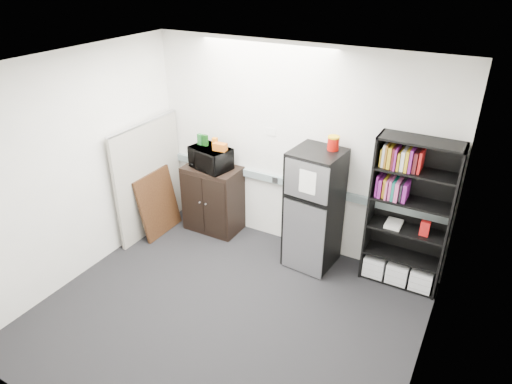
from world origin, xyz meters
TOP-DOWN VIEW (x-y plane):
  - floor at (0.00, 0.00)m, footprint 4.00×4.00m
  - wall_back at (0.00, 1.75)m, footprint 4.00×0.02m
  - wall_right at (2.00, 0.00)m, footprint 0.02×3.50m
  - wall_left at (-2.00, 0.00)m, footprint 0.02×3.50m
  - ceiling at (0.00, 0.00)m, footprint 4.00×3.50m
  - electrical_raceway at (0.00, 1.72)m, footprint 3.92×0.05m
  - wall_note at (-0.35, 1.74)m, footprint 0.14×0.00m
  - bookshelf at (1.53, 1.57)m, footprint 0.90×0.34m
  - cubicle_partition at (-1.90, 1.08)m, footprint 0.06×1.30m
  - cabinet at (-1.13, 1.50)m, footprint 0.78×0.51m
  - microwave at (-1.13, 1.48)m, footprint 0.61×0.47m
  - snack_box_a at (-1.31, 1.52)m, footprint 0.08×0.06m
  - snack_box_b at (-1.23, 1.52)m, footprint 0.07×0.05m
  - snack_box_c at (-1.07, 1.52)m, footprint 0.08×0.07m
  - snack_bag at (-0.96, 1.47)m, footprint 0.19×0.11m
  - refrigerator at (0.43, 1.42)m, footprint 0.63×0.66m
  - coffee_can at (0.56, 1.55)m, footprint 0.14×0.14m
  - framed_poster at (-1.77, 1.06)m, footprint 0.21×0.71m

SIDE VIEW (x-z plane):
  - floor at x=0.00m, z-range 0.00..0.00m
  - framed_poster at x=-1.77m, z-range 0.00..0.91m
  - cabinet at x=-1.13m, z-range 0.00..0.97m
  - refrigerator at x=0.43m, z-range 0.00..1.55m
  - cubicle_partition at x=-1.90m, z-range 0.00..1.62m
  - electrical_raceway at x=0.00m, z-range 0.85..0.95m
  - bookshelf at x=1.53m, z-range -0.01..1.84m
  - microwave at x=-1.13m, z-range 0.97..1.27m
  - snack_bag at x=-0.96m, z-range 1.27..1.37m
  - snack_box_c at x=-1.07m, z-range 1.27..1.41m
  - snack_box_a at x=-1.31m, z-range 1.27..1.42m
  - snack_box_b at x=-1.23m, z-range 1.27..1.42m
  - wall_back at x=0.00m, z-range 0.00..2.70m
  - wall_right at x=2.00m, z-range 0.00..2.70m
  - wall_left at x=-2.00m, z-range 0.00..2.70m
  - wall_note at x=-0.35m, z-range 1.50..1.60m
  - coffee_can at x=0.56m, z-range 1.55..1.74m
  - ceiling at x=0.00m, z-range 2.69..2.71m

